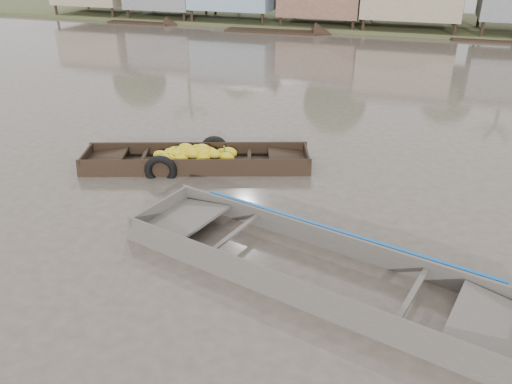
% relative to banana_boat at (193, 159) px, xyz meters
% --- Properties ---
extents(ground, '(120.00, 120.00, 0.00)m').
position_rel_banana_boat_xyz_m(ground, '(2.00, -3.11, -0.21)').
color(ground, '#4D433B').
rests_on(ground, ground).
extents(banana_boat, '(6.59, 3.57, 0.93)m').
position_rel_banana_boat_xyz_m(banana_boat, '(0.00, 0.00, 0.00)').
color(banana_boat, black).
rests_on(banana_boat, ground).
extents(viewer_boat, '(8.31, 4.00, 0.65)m').
position_rel_banana_boat_xyz_m(viewer_boat, '(4.48, -4.03, -0.14)').
color(viewer_boat, '#49423D').
rests_on(viewer_boat, ground).
extents(distant_boats, '(45.63, 16.16, 0.35)m').
position_rel_banana_boat_xyz_m(distant_boats, '(10.45, 20.41, -0.26)').
color(distant_boats, black).
rests_on(distant_boats, ground).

